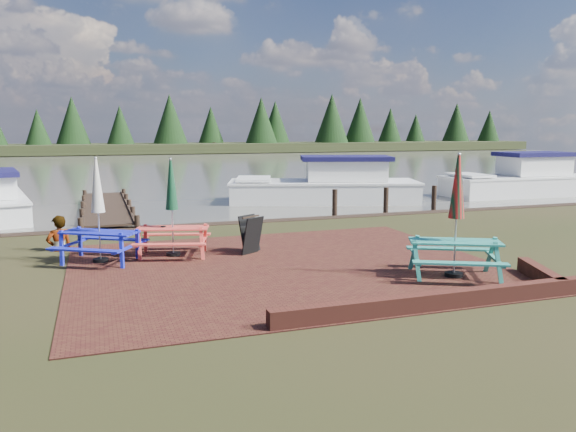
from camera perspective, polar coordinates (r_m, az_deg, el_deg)
The scene contains 13 objects.
ground at distance 11.32m, azimuth 1.41°, elevation -6.34°, with size 120.00×120.00×0.00m, color black.
paving at distance 12.23m, azimuth -0.22°, elevation -5.14°, with size 9.00×7.50×0.02m, color #3B1713.
brick_wall at distance 10.23m, azimuth 17.75°, elevation -7.56°, with size 6.21×1.79×0.30m.
water at distance 47.49m, azimuth -14.36°, elevation 4.96°, with size 120.00×60.00×0.02m, color #47453D.
far_treeline at distance 76.34m, azimuth -16.28°, elevation 8.70°, with size 120.00×10.00×8.10m.
picnic_table_teal at distance 11.70m, azimuth 16.64°, elevation -1.87°, with size 2.30×2.21×2.47m.
picnic_table_red at distance 13.35m, azimuth -11.66°, elevation -0.68°, with size 1.98×1.86×2.28m.
picnic_table_blue at distance 13.15m, azimuth -18.65°, elevation -1.03°, with size 2.21×2.15×2.33m.
chalkboard at distance 13.45m, azimuth -3.78°, elevation -1.88°, with size 0.59×0.79×0.91m.
jetty at distance 21.71m, azimuth -17.96°, elevation 0.85°, with size 1.76×9.08×1.00m.
boat_near at distance 24.48m, azimuth 4.06°, elevation 2.92°, with size 8.61×5.13×2.20m.
boat_far at distance 28.99m, azimuth 22.60°, elevation 3.22°, with size 7.35×2.73×2.28m.
person at distance 14.81m, azimuth -22.38°, elevation -0.01°, with size 0.63×0.41×1.72m, color gray.
Camera 1 is at (-3.81, -10.24, 2.96)m, focal length 35.00 mm.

